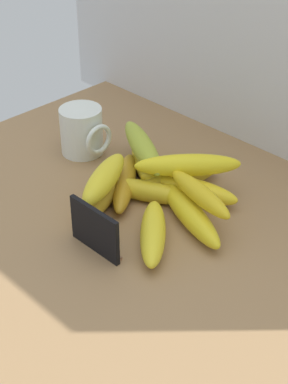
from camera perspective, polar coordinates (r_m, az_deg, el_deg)
counter_top at (r=104.90cm, az=1.05°, el=-5.23°), size 110.00×76.00×3.00cm
chalkboard_sign at (r=100.12cm, az=-4.56°, el=-3.65°), size 11.00×1.80×8.40cm
coffee_mug at (r=126.77cm, az=-5.74°, el=5.64°), size 10.23×8.73×9.81cm
banana_0 at (r=112.67cm, az=0.24°, el=0.08°), size 18.98×12.33×3.88cm
banana_1 at (r=116.60cm, az=3.58°, el=1.46°), size 8.82×16.58×4.39cm
banana_2 at (r=111.07cm, az=-3.86°, el=-0.54°), size 10.16×17.25×3.93cm
banana_3 at (r=107.05cm, az=4.24°, el=-1.96°), size 20.95×11.59×4.22cm
banana_4 at (r=113.17cm, az=4.09°, el=0.31°), size 19.48×10.80×4.37cm
banana_5 at (r=102.53cm, az=0.68°, el=-3.71°), size 14.99×15.72×4.25cm
banana_6 at (r=119.76cm, az=0.12°, el=2.27°), size 17.84×12.94×3.58cm
banana_7 at (r=115.25cm, az=-1.80°, el=0.91°), size 15.65×17.48×3.80cm
banana_8 at (r=118.91cm, az=-0.13°, el=4.19°), size 20.22×13.48×4.20cm
banana_9 at (r=108.71cm, az=-3.73°, el=1.24°), size 11.27×16.80×4.37cm
banana_10 at (r=111.98cm, az=4.08°, el=2.50°), size 16.20×17.27×4.16cm
banana_11 at (r=105.30cm, az=5.20°, el=-0.17°), size 16.68×7.08×3.39cm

